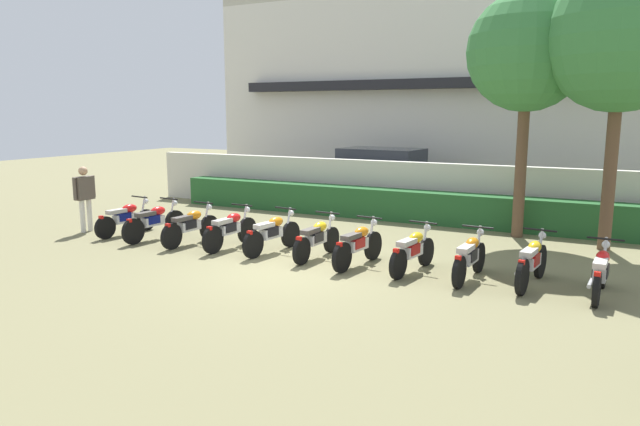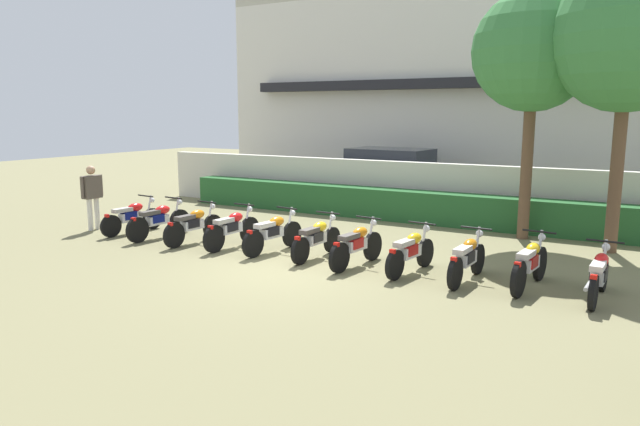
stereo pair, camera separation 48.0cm
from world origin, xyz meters
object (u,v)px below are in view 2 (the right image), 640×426
object	(u,v)px
motorcycle_in_row_0	(132,217)
inspector_person	(92,192)
motorcycle_in_row_3	(232,228)
motorcycle_in_row_5	(316,238)
motorcycle_in_row_6	(356,245)
parked_car	(394,177)
motorcycle_in_row_9	(530,263)
motorcycle_in_row_1	(159,220)
motorcycle_in_row_8	(467,258)
tree_near_inspector	(534,52)
motorcycle_in_row_4	(273,233)
motorcycle_in_row_10	(599,275)
motorcycle_in_row_7	(410,251)
tree_far_side	(628,38)
motorcycle_in_row_2	(194,225)

from	to	relation	value
motorcycle_in_row_0	inspector_person	size ratio (longest dim) A/B	1.07
motorcycle_in_row_3	inspector_person	xyz separation A→B (m)	(-4.51, -0.19, 0.57)
motorcycle_in_row_5	motorcycle_in_row_6	distance (m)	1.06
parked_car	inspector_person	distance (m)	9.68
motorcycle_in_row_0	motorcycle_in_row_9	xyz separation A→B (m)	(9.89, 0.10, 0.02)
motorcycle_in_row_1	motorcycle_in_row_5	distance (m)	4.45
inspector_person	motorcycle_in_row_8	bearing A→B (deg)	0.92
motorcycle_in_row_1	motorcycle_in_row_8	bearing A→B (deg)	-85.50
motorcycle_in_row_5	motorcycle_in_row_6	xyz separation A→B (m)	(1.04, -0.18, 0.01)
tree_near_inspector	motorcycle_in_row_0	size ratio (longest dim) A/B	3.24
motorcycle_in_row_4	motorcycle_in_row_10	world-z (taller)	motorcycle_in_row_4
tree_near_inspector	motorcycle_in_row_5	world-z (taller)	tree_near_inspector
motorcycle_in_row_6	motorcycle_in_row_3	bearing A→B (deg)	95.74
motorcycle_in_row_1	motorcycle_in_row_9	size ratio (longest dim) A/B	1.04
parked_car	motorcycle_in_row_6	bearing A→B (deg)	-68.19
parked_car	motorcycle_in_row_7	xyz separation A→B (m)	(3.69, -7.98, -0.49)
motorcycle_in_row_1	motorcycle_in_row_8	world-z (taller)	motorcycle_in_row_1
motorcycle_in_row_0	motorcycle_in_row_5	distance (m)	5.50
tree_far_side	motorcycle_in_row_2	world-z (taller)	tree_far_side
motorcycle_in_row_8	inspector_person	distance (m)	10.04
motorcycle_in_row_10	motorcycle_in_row_2	bearing A→B (deg)	93.26
motorcycle_in_row_7	motorcycle_in_row_10	size ratio (longest dim) A/B	1.00
motorcycle_in_row_3	tree_far_side	bearing A→B (deg)	-59.77
motorcycle_in_row_9	motorcycle_in_row_10	distance (m)	1.14
tree_near_inspector	motorcycle_in_row_8	world-z (taller)	tree_near_inspector
tree_near_inspector	inspector_person	size ratio (longest dim) A/B	3.48
motorcycle_in_row_2	motorcycle_in_row_10	distance (m)	8.82
motorcycle_in_row_1	motorcycle_in_row_6	bearing A→B (deg)	-85.86
motorcycle_in_row_5	motorcycle_in_row_9	world-z (taller)	motorcycle_in_row_9
motorcycle_in_row_8	motorcycle_in_row_9	world-z (taller)	motorcycle_in_row_9
motorcycle_in_row_3	inspector_person	size ratio (longest dim) A/B	1.08
motorcycle_in_row_0	motorcycle_in_row_10	distance (m)	11.02
motorcycle_in_row_9	inspector_person	distance (m)	11.13
motorcycle_in_row_1	tree_far_side	bearing A→B (deg)	-64.19
motorcycle_in_row_2	motorcycle_in_row_6	size ratio (longest dim) A/B	1.02
tree_near_inspector	motorcycle_in_row_3	bearing A→B (deg)	-142.24
motorcycle_in_row_0	motorcycle_in_row_7	bearing A→B (deg)	-84.34
motorcycle_in_row_3	motorcycle_in_row_8	bearing A→B (deg)	-86.78
motorcycle_in_row_8	inspector_person	bearing A→B (deg)	94.40
motorcycle_in_row_8	inspector_person	world-z (taller)	inspector_person
motorcycle_in_row_2	motorcycle_in_row_1	bearing A→B (deg)	93.16
motorcycle_in_row_1	inspector_person	bearing A→B (deg)	96.94
parked_car	motorcycle_in_row_2	world-z (taller)	parked_car
motorcycle_in_row_2	tree_far_side	bearing A→B (deg)	-62.04
motorcycle_in_row_2	motorcycle_in_row_3	size ratio (longest dim) A/B	1.01
tree_near_inspector	motorcycle_in_row_4	distance (m)	7.49
motorcycle_in_row_7	inspector_person	world-z (taller)	inspector_person
motorcycle_in_row_0	inspector_person	xyz separation A→B (m)	(-1.22, -0.19, 0.59)
tree_far_side	motorcycle_in_row_1	bearing A→B (deg)	-158.32
motorcycle_in_row_6	inspector_person	bearing A→B (deg)	97.94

